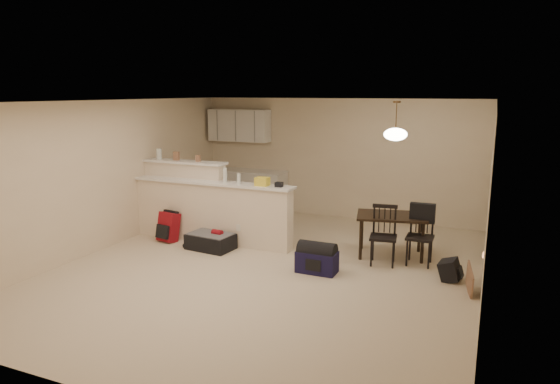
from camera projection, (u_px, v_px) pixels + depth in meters
The scene contains 21 objects.
room at pixel (268, 188), 7.31m from camera, with size 7.00×7.02×2.50m.
breakfast_bar at pixel (202, 206), 9.00m from camera, with size 3.08×0.58×1.39m.
upper_cabinets at pixel (239, 125), 11.02m from camera, with size 1.40×0.34×0.70m, color white.
kitchen_counter at pixel (246, 191), 11.11m from camera, with size 1.80×0.60×0.90m, color white.
thermostat at pixel (490, 168), 7.50m from camera, with size 0.02×0.12×0.12m, color beige.
jar at pixel (159, 154), 9.33m from camera, with size 0.10×0.10×0.20m, color silver.
cereal_box at pixel (176, 156), 9.18m from camera, with size 0.10×0.07×0.16m, color #90664A.
small_box at pixel (198, 158), 9.01m from camera, with size 0.08×0.06×0.12m, color #90664A.
bottle_a at pixel (225, 175), 8.59m from camera, with size 0.07×0.07×0.26m, color silver.
bottle_b at pixel (239, 179), 8.50m from camera, with size 0.06×0.06×0.18m, color silver.
bag_lump at pixel (262, 181), 8.33m from camera, with size 0.22×0.18×0.14m, color #90664A.
pouch at pixel (279, 185), 8.22m from camera, with size 0.12×0.10×0.08m, color #90664A.
dining_table at pixel (392, 220), 8.05m from camera, with size 1.22×0.95×0.68m.
pendant_lamp at pixel (395, 134), 7.78m from camera, with size 0.36×0.36×0.62m.
dining_chair_near at pixel (383, 236), 7.67m from camera, with size 0.40×0.38×0.92m, color black, non-canonical shape.
dining_chair_far at pixel (420, 236), 7.66m from camera, with size 0.40×0.38×0.92m, color black, non-canonical shape.
suitcase at pixel (211, 242), 8.48m from camera, with size 0.77×0.50×0.26m, color black.
red_backpack at pixel (169, 227), 8.91m from camera, with size 0.35×0.22×0.52m, color maroon.
navy_duffel at pixel (317, 262), 7.38m from camera, with size 0.59×0.32×0.32m, color #141138.
black_daypack at pixel (450, 270), 7.09m from camera, with size 0.33×0.23×0.29m, color black.
cardboard_sheet at pixel (470, 281), 6.61m from camera, with size 0.47×0.02×0.36m, color #90664A.
Camera 1 is at (2.99, -6.52, 2.64)m, focal length 32.00 mm.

